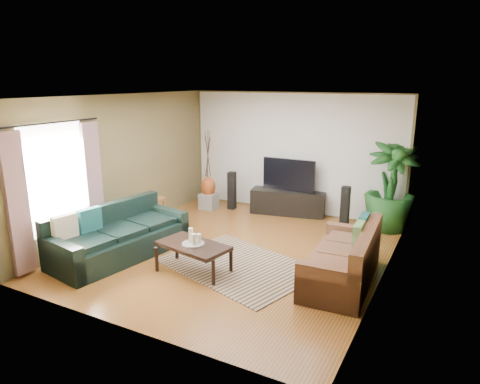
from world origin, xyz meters
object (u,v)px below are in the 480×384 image
Objects in this scene: sofa_right at (342,255)px; coffee_table at (194,258)px; tv_stand at (288,202)px; speaker_right at (345,208)px; side_table at (148,212)px; pedestal at (209,201)px; potted_plant at (391,186)px; vase at (208,187)px; sofa_left at (120,233)px; speaker_left at (232,191)px; television at (289,175)px.

sofa_right is 2.30m from coffee_table.
sofa_right reaches higher than tv_stand.
side_table is (-3.65, -1.74, -0.15)m from speaker_right.
pedestal is at bearing 74.29° from side_table.
vase is (-3.99, -0.50, -0.36)m from potted_plant.
sofa_left is 2.66× the size of speaker_left.
television reaches higher than sofa_right.
tv_stand is 0.63m from television.
vase is at bearing 128.83° from coffee_table.
vase reaches higher than tv_stand.
speaker_right is at bearing 25.45° from side_table.
speaker_left is at bearing 179.34° from tv_stand.
side_table is (-2.06, 1.39, 0.06)m from coffee_table.
speaker_left is at bearing 27.18° from vase.
television is at bearing 168.78° from tv_stand.
sofa_left is 1.42× the size of tv_stand.
sofa_left is 1.22× the size of sofa_right.
pedestal is at bearing -177.62° from speaker_right.
speaker_left is at bearing 63.25° from side_table.
potted_plant reaches higher than pedestal.
coffee_table is at bearing -104.49° from tv_stand.
coffee_table is 1.96× the size of side_table.
vase reaches higher than coffee_table.
sofa_left is at bearing -99.21° from speaker_left.
coffee_table is 0.63× the size of potted_plant.
side_table is (-0.95, -1.88, -0.15)m from speaker_left.
side_table reaches higher than pedestal.
side_table is (-4.44, -2.12, -0.61)m from potted_plant.
tv_stand is 2.85× the size of side_table.
sofa_right is 4.27m from side_table.
sofa_right is 1.07× the size of potted_plant.
potted_plant is (3.50, 0.25, 0.46)m from speaker_left.
vase is (0.00, 0.00, 0.35)m from pedestal.
television is 3.29× the size of pedestal.
television is at bearing -15.23° from sofa_left.
speaker_right is (1.39, -0.38, 0.17)m from tv_stand.
potted_plant is at bearing -37.35° from sofa_left.
potted_plant is at bearing 26.17° from speaker_right.
speaker_right is 0.49× the size of potted_plant.
vase is (-3.19, -0.11, 0.09)m from speaker_right.
coffee_table is 1.28× the size of speaker_left.
sofa_right is (3.62, 0.84, 0.00)m from sofa_left.
speaker_left is 0.56m from vase.
sofa_right is at bearing -76.07° from speaker_right.
potted_plant is 4.08m from pedestal.
pedestal is at bearing -156.12° from speaker_left.
coffee_table reaches higher than pedestal.
pedestal is (-1.80, -0.50, -0.09)m from tv_stand.
potted_plant is at bearing 7.09° from pedestal.
potted_plant is at bearing 7.09° from vase.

